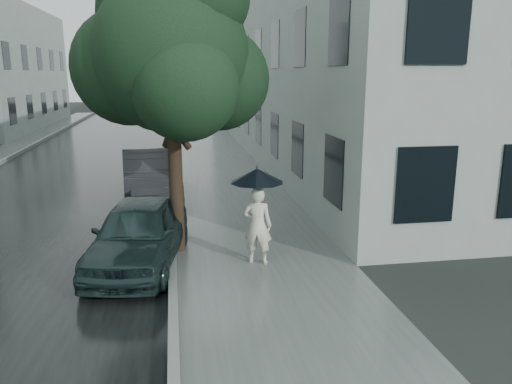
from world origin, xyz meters
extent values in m
plane|color=black|center=(0.00, 0.00, 0.00)|extent=(120.00, 120.00, 0.00)
cube|color=slate|center=(0.25, 12.00, 0.00)|extent=(3.50, 60.00, 0.01)
cube|color=slate|center=(-1.57, 12.00, 0.07)|extent=(0.15, 60.00, 0.15)
cube|color=black|center=(-5.08, 12.00, 0.00)|extent=(6.85, 60.00, 0.00)
cube|color=#93A19B|center=(5.50, 19.50, 4.50)|extent=(7.00, 36.00, 9.00)
cube|color=black|center=(2.02, 19.50, 4.50)|extent=(0.08, 32.40, 7.20)
cube|color=black|center=(-10.32, 30.00, 4.00)|extent=(0.08, 16.20, 6.40)
imported|color=beige|center=(0.10, 2.00, 0.78)|extent=(0.65, 0.53, 1.54)
cylinder|color=black|center=(0.09, 2.03, 1.32)|extent=(0.02, 0.02, 0.63)
cone|color=black|center=(0.09, 2.03, 1.78)|extent=(1.38, 1.38, 0.28)
cylinder|color=black|center=(0.09, 2.03, 1.94)|extent=(0.02, 0.02, 0.08)
cylinder|color=black|center=(0.09, 2.03, 0.98)|extent=(0.03, 0.03, 0.06)
cylinder|color=#332619|center=(-1.45, 3.00, 1.43)|extent=(0.29, 0.29, 2.86)
sphere|color=#19371E|center=(-1.45, 3.00, 4.04)|extent=(3.07, 3.07, 3.07)
sphere|color=#19371E|center=(-0.50, 3.35, 3.57)|extent=(2.12, 2.12, 2.12)
sphere|color=#19371E|center=(-2.28, 3.48, 3.81)|extent=(2.37, 2.37, 2.37)
sphere|color=#19371E|center=(-1.22, 2.17, 3.44)|extent=(2.00, 2.00, 2.00)
sphere|color=#19371E|center=(-1.80, 3.71, 4.87)|extent=(2.24, 2.24, 2.24)
cylinder|color=black|center=(-1.38, 9.57, 2.60)|extent=(0.12, 0.12, 5.19)
cylinder|color=black|center=(-1.38, 9.57, 0.10)|extent=(0.28, 0.28, 0.20)
cylinder|color=black|center=(-1.62, 9.62, 5.19)|extent=(0.51, 0.19, 0.08)
sphere|color=silver|center=(-1.91, 9.69, 5.14)|extent=(0.32, 0.32, 0.32)
imported|color=#1A2C2C|center=(-2.20, 2.30, 0.66)|extent=(2.17, 4.04, 1.30)
imported|color=black|center=(-2.20, 7.71, 0.73)|extent=(1.96, 4.55, 1.46)
camera|label=1|loc=(-1.47, -7.24, 3.71)|focal=35.00mm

